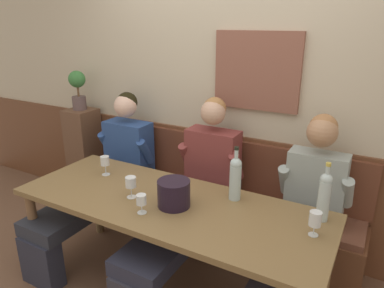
{
  "coord_description": "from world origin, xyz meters",
  "views": [
    {
      "loc": [
        1.18,
        -1.64,
        1.89
      ],
      "look_at": [
        0.01,
        0.45,
        1.06
      ],
      "focal_mm": 33.24,
      "sensor_mm": 36.0,
      "label": 1
    }
  ],
  "objects_px": {
    "person_center_left_seat": "(105,174)",
    "wine_glass_center_rear": "(315,220)",
    "dining_table": "(169,212)",
    "wine_glass_right_end": "(141,200)",
    "wall_bench": "(212,215)",
    "ice_bucket": "(174,193)",
    "person_left_seat": "(302,227)",
    "wine_bottle_amber_mid": "(235,177)",
    "wine_glass_by_bottle": "(131,183)",
    "wine_bottle_green_tall": "(324,195)",
    "wine_glass_mid_right": "(105,161)",
    "person_right_seat": "(192,196)",
    "potted_plant": "(78,88)"
  },
  "relations": [
    {
      "from": "wall_bench",
      "to": "wine_bottle_amber_mid",
      "type": "relative_size",
      "value": 6.52
    },
    {
      "from": "ice_bucket",
      "to": "wine_glass_right_end",
      "type": "bearing_deg",
      "value": -125.74
    },
    {
      "from": "person_center_left_seat",
      "to": "wine_glass_center_rear",
      "type": "xyz_separation_m",
      "value": [
        1.81,
        -0.26,
        0.22
      ]
    },
    {
      "from": "wine_bottle_amber_mid",
      "to": "wine_glass_right_end",
      "type": "bearing_deg",
      "value": -133.39
    },
    {
      "from": "person_center_left_seat",
      "to": "wine_glass_mid_right",
      "type": "bearing_deg",
      "value": -44.1
    },
    {
      "from": "ice_bucket",
      "to": "wine_glass_by_bottle",
      "type": "xyz_separation_m",
      "value": [
        -0.32,
        -0.04,
        0.02
      ]
    },
    {
      "from": "dining_table",
      "to": "wine_bottle_amber_mid",
      "type": "xyz_separation_m",
      "value": [
        0.37,
        0.25,
        0.24
      ]
    },
    {
      "from": "wall_bench",
      "to": "ice_bucket",
      "type": "bearing_deg",
      "value": -84.75
    },
    {
      "from": "wall_bench",
      "to": "ice_bucket",
      "type": "xyz_separation_m",
      "value": [
        0.07,
        -0.72,
        0.55
      ]
    },
    {
      "from": "wine_glass_mid_right",
      "to": "person_right_seat",
      "type": "bearing_deg",
      "value": 17.0
    },
    {
      "from": "person_left_seat",
      "to": "wine_glass_mid_right",
      "type": "height_order",
      "value": "person_left_seat"
    },
    {
      "from": "dining_table",
      "to": "person_left_seat",
      "type": "distance_m",
      "value": 0.88
    },
    {
      "from": "wine_bottle_amber_mid",
      "to": "potted_plant",
      "type": "relative_size",
      "value": 0.96
    },
    {
      "from": "person_right_seat",
      "to": "wine_glass_center_rear",
      "type": "distance_m",
      "value": 0.99
    },
    {
      "from": "wall_bench",
      "to": "wine_glass_center_rear",
      "type": "bearing_deg",
      "value": -33.55
    },
    {
      "from": "wall_bench",
      "to": "ice_bucket",
      "type": "relative_size",
      "value": 11.42
    },
    {
      "from": "wall_bench",
      "to": "wine_glass_right_end",
      "type": "distance_m",
      "value": 1.05
    },
    {
      "from": "wine_glass_center_rear",
      "to": "ice_bucket",
      "type": "bearing_deg",
      "value": -173.41
    },
    {
      "from": "wine_glass_mid_right",
      "to": "potted_plant",
      "type": "height_order",
      "value": "potted_plant"
    },
    {
      "from": "dining_table",
      "to": "ice_bucket",
      "type": "relative_size",
      "value": 10.02
    },
    {
      "from": "wine_bottle_amber_mid",
      "to": "wine_bottle_green_tall",
      "type": "distance_m",
      "value": 0.57
    },
    {
      "from": "wine_glass_center_rear",
      "to": "person_left_seat",
      "type": "bearing_deg",
      "value": 113.76
    },
    {
      "from": "person_center_left_seat",
      "to": "wine_glass_center_rear",
      "type": "height_order",
      "value": "person_center_left_seat"
    },
    {
      "from": "wine_bottle_green_tall",
      "to": "wall_bench",
      "type": "bearing_deg",
      "value": 155.76
    },
    {
      "from": "ice_bucket",
      "to": "wine_bottle_green_tall",
      "type": "xyz_separation_m",
      "value": [
        0.87,
        0.3,
        0.08
      ]
    },
    {
      "from": "potted_plant",
      "to": "dining_table",
      "type": "bearing_deg",
      "value": -25.3
    },
    {
      "from": "person_right_seat",
      "to": "wine_glass_right_end",
      "type": "xyz_separation_m",
      "value": [
        -0.06,
        -0.54,
        0.2
      ]
    },
    {
      "from": "ice_bucket",
      "to": "wine_glass_by_bottle",
      "type": "distance_m",
      "value": 0.32
    },
    {
      "from": "wall_bench",
      "to": "person_left_seat",
      "type": "bearing_deg",
      "value": -24.32
    },
    {
      "from": "person_center_left_seat",
      "to": "wine_glass_right_end",
      "type": "height_order",
      "value": "person_center_left_seat"
    },
    {
      "from": "person_center_left_seat",
      "to": "wine_bottle_green_tall",
      "type": "bearing_deg",
      "value": -2.16
    },
    {
      "from": "wall_bench",
      "to": "wine_glass_right_end",
      "type": "relative_size",
      "value": 19.41
    },
    {
      "from": "wine_glass_by_bottle",
      "to": "wine_glass_mid_right",
      "type": "height_order",
      "value": "wine_glass_mid_right"
    },
    {
      "from": "person_left_seat",
      "to": "wine_glass_right_end",
      "type": "xyz_separation_m",
      "value": [
        -0.89,
        -0.52,
        0.21
      ]
    },
    {
      "from": "wall_bench",
      "to": "person_right_seat",
      "type": "bearing_deg",
      "value": -89.78
    },
    {
      "from": "person_left_seat",
      "to": "wine_bottle_green_tall",
      "type": "distance_m",
      "value": 0.31
    },
    {
      "from": "person_left_seat",
      "to": "wine_bottle_amber_mid",
      "type": "relative_size",
      "value": 3.44
    },
    {
      "from": "wine_glass_mid_right",
      "to": "wine_glass_right_end",
      "type": "bearing_deg",
      "value": -28.98
    },
    {
      "from": "wall_bench",
      "to": "wine_glass_right_end",
      "type": "bearing_deg",
      "value": -93.94
    },
    {
      "from": "wine_bottle_green_tall",
      "to": "wine_glass_mid_right",
      "type": "distance_m",
      "value": 1.61
    },
    {
      "from": "wine_glass_by_bottle",
      "to": "dining_table",
      "type": "bearing_deg",
      "value": 17.25
    },
    {
      "from": "wall_bench",
      "to": "person_left_seat",
      "type": "height_order",
      "value": "person_left_seat"
    },
    {
      "from": "wine_glass_by_bottle",
      "to": "wine_glass_center_rear",
      "type": "bearing_deg",
      "value": 6.98
    },
    {
      "from": "wine_glass_center_rear",
      "to": "wine_glass_right_end",
      "type": "bearing_deg",
      "value": -164.4
    },
    {
      "from": "dining_table",
      "to": "wine_glass_right_end",
      "type": "height_order",
      "value": "wine_glass_right_end"
    },
    {
      "from": "wall_bench",
      "to": "dining_table",
      "type": "bearing_deg",
      "value": -90.0
    },
    {
      "from": "person_center_left_seat",
      "to": "person_left_seat",
      "type": "height_order",
      "value": "person_left_seat"
    },
    {
      "from": "dining_table",
      "to": "ice_bucket",
      "type": "bearing_deg",
      "value": -26.49
    },
    {
      "from": "wine_bottle_amber_mid",
      "to": "wine_glass_mid_right",
      "type": "xyz_separation_m",
      "value": [
        -1.04,
        -0.13,
        -0.05
      ]
    },
    {
      "from": "person_right_seat",
      "to": "wine_glass_by_bottle",
      "type": "distance_m",
      "value": 0.52
    }
  ]
}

